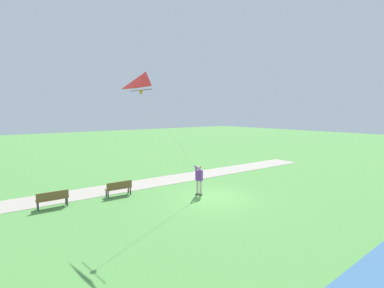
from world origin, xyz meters
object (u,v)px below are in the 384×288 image
(person_kite_flyer, at_px, (199,177))
(park_bench_far_walkway, at_px, (52,198))
(park_bench_near_walkway, at_px, (119,187))
(flying_kite, at_px, (146,84))

(person_kite_flyer, height_order, park_bench_far_walkway, person_kite_flyer)
(person_kite_flyer, bearing_deg, park_bench_near_walkway, 54.64)
(person_kite_flyer, bearing_deg, flying_kite, 107.03)
(person_kite_flyer, xyz_separation_m, park_bench_near_walkway, (2.71, 3.81, -0.54))
(park_bench_near_walkway, bearing_deg, flying_kite, 175.67)
(park_bench_near_walkway, relative_size, park_bench_far_walkway, 1.00)
(park_bench_far_walkway, bearing_deg, flying_kite, -142.35)
(park_bench_near_walkway, height_order, park_bench_far_walkway, same)
(flying_kite, distance_m, park_bench_near_walkway, 6.86)
(person_kite_flyer, bearing_deg, park_bench_far_walkway, 68.48)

